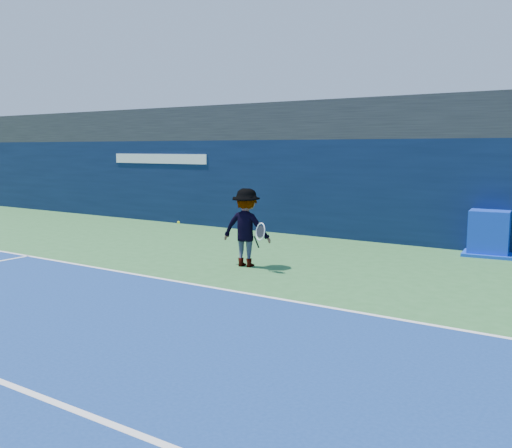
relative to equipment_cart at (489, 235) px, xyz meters
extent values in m
plane|color=#306B33|center=(-4.73, -9.76, -0.53)|extent=(80.00, 80.00, 0.00)
cube|color=white|center=(-4.73, -6.76, -0.52)|extent=(24.00, 0.10, 0.01)
cube|color=black|center=(-4.73, 1.74, 3.07)|extent=(36.00, 3.00, 1.20)
cube|color=#091532|center=(-4.73, 0.74, 0.97)|extent=(36.00, 1.00, 3.00)
cube|color=white|center=(-11.73, 0.23, 1.82)|extent=(4.50, 0.04, 0.35)
cube|color=#0D2FBE|center=(0.00, 0.00, 0.05)|extent=(1.08, 1.08, 1.16)
cube|color=#0D37BF|center=(0.00, 0.00, -0.49)|extent=(1.35, 1.35, 0.08)
imported|color=white|center=(-4.41, -4.65, 0.38)|extent=(1.28, 0.88, 1.82)
cylinder|color=black|center=(-3.96, -4.90, 0.12)|extent=(0.09, 0.16, 0.29)
torus|color=white|center=(-3.82, -4.95, 0.37)|extent=(0.33, 0.19, 0.33)
cylinder|color=black|center=(-3.82, -4.95, 0.37)|extent=(0.28, 0.15, 0.28)
sphere|color=#CDE819|center=(-6.94, -4.14, 0.26)|extent=(0.07, 0.07, 0.07)
camera|label=1|loc=(3.06, -15.42, 2.22)|focal=40.00mm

